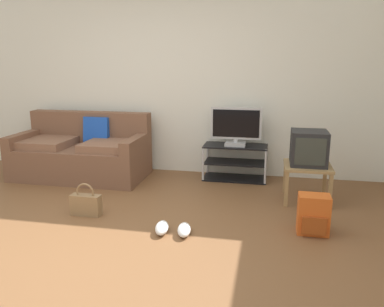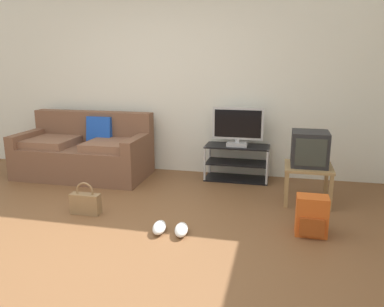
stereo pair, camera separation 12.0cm
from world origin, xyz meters
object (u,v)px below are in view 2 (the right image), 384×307
at_px(backpack, 312,216).
at_px(side_table, 308,171).
at_px(sneakers_pair, 170,228).
at_px(couch, 85,153).
at_px(flat_tv, 238,127).
at_px(tv_stand, 237,163).
at_px(handbag, 86,203).
at_px(crt_tv, 310,149).

bearing_deg(backpack, side_table, 92.90).
bearing_deg(sneakers_pair, couch, 137.56).
bearing_deg(flat_tv, backpack, -60.30).
height_order(tv_stand, side_table, tv_stand).
height_order(couch, sneakers_pair, couch).
relative_size(backpack, handbag, 1.07).
bearing_deg(handbag, couch, 117.96).
xyz_separation_m(crt_tv, sneakers_pair, (-1.29, -1.17, -0.58)).
distance_m(tv_stand, crt_tv, 1.17).
bearing_deg(crt_tv, sneakers_pair, -137.85).
relative_size(handbag, sneakers_pair, 0.91).
xyz_separation_m(tv_stand, sneakers_pair, (-0.41, -1.83, -0.19)).
xyz_separation_m(side_table, handbag, (-2.29, -0.90, -0.24)).
bearing_deg(flat_tv, crt_tv, -35.94).
xyz_separation_m(side_table, sneakers_pair, (-1.29, -1.15, -0.32)).
relative_size(tv_stand, handbag, 2.44).
bearing_deg(side_table, sneakers_pair, -138.25).
height_order(couch, tv_stand, couch).
distance_m(couch, flat_tv, 2.15).
bearing_deg(couch, side_table, -7.55).
height_order(flat_tv, backpack, flat_tv).
relative_size(flat_tv, crt_tv, 1.67).
distance_m(tv_stand, handbag, 2.12).
height_order(couch, flat_tv, flat_tv).
distance_m(crt_tv, backpack, 1.00).
relative_size(tv_stand, sneakers_pair, 2.23).
bearing_deg(crt_tv, couch, 172.76).
distance_m(handbag, sneakers_pair, 1.03).
height_order(flat_tv, sneakers_pair, flat_tv).
relative_size(couch, side_table, 3.41).
relative_size(tv_stand, flat_tv, 1.26).
distance_m(couch, handbag, 1.48).
height_order(tv_stand, crt_tv, crt_tv).
height_order(side_table, sneakers_pair, side_table).
distance_m(tv_stand, sneakers_pair, 1.88).
height_order(side_table, handbag, side_table).
relative_size(flat_tv, backpack, 1.80).
height_order(tv_stand, flat_tv, flat_tv).
bearing_deg(crt_tv, backpack, -90.34).
bearing_deg(sneakers_pair, side_table, 41.75).
height_order(tv_stand, sneakers_pair, tv_stand).
bearing_deg(handbag, sneakers_pair, -13.92).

